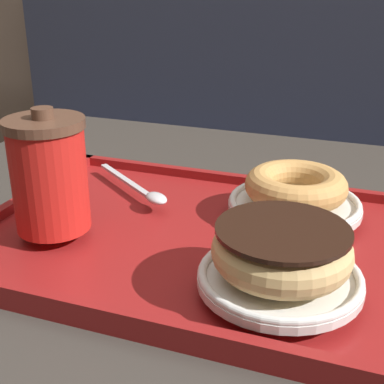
{
  "coord_description": "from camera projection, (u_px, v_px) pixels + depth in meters",
  "views": [
    {
      "loc": [
        0.16,
        -0.5,
        1.03
      ],
      "look_at": [
        -0.02,
        -0.01,
        0.81
      ],
      "focal_mm": 50.0,
      "sensor_mm": 36.0,
      "label": 1
    }
  ],
  "objects": [
    {
      "name": "booth_bench",
      "position": [
        244.0,
        233.0,
        1.57
      ],
      "size": [
        1.53,
        0.44,
        1.0
      ],
      "color": "#33384C",
      "rests_on": "ground_plane"
    },
    {
      "name": "cafe_table",
      "position": [
        213.0,
        374.0,
        0.66
      ],
      "size": [
        0.94,
        0.88,
        0.75
      ],
      "color": "#38332D",
      "rests_on": "ground_plane"
    },
    {
      "name": "serving_tray",
      "position": [
        192.0,
        239.0,
        0.59
      ],
      "size": [
        0.47,
        0.35,
        0.02
      ],
      "color": "maroon",
      "rests_on": "cafe_table"
    },
    {
      "name": "coffee_cup_front",
      "position": [
        49.0,
        174.0,
        0.56
      ],
      "size": [
        0.08,
        0.08,
        0.13
      ],
      "color": "red",
      "rests_on": "serving_tray"
    },
    {
      "name": "plate_with_chocolate_donut",
      "position": [
        280.0,
        277.0,
        0.47
      ],
      "size": [
        0.15,
        0.15,
        0.01
      ],
      "color": "white",
      "rests_on": "serving_tray"
    },
    {
      "name": "donut_chocolate_glazed",
      "position": [
        282.0,
        249.0,
        0.46
      ],
      "size": [
        0.12,
        0.12,
        0.04
      ],
      "color": "#DBB270",
      "rests_on": "plate_with_chocolate_donut"
    },
    {
      "name": "plate_with_plain_donut",
      "position": [
        294.0,
        204.0,
        0.62
      ],
      "size": [
        0.15,
        0.15,
        0.01
      ],
      "color": "white",
      "rests_on": "serving_tray"
    },
    {
      "name": "donut_plain",
      "position": [
        296.0,
        186.0,
        0.61
      ],
      "size": [
        0.12,
        0.12,
        0.03
      ],
      "color": "tan",
      "rests_on": "plate_with_plain_donut"
    },
    {
      "name": "spoon",
      "position": [
        145.0,
        192.0,
        0.66
      ],
      "size": [
        0.14,
        0.11,
        0.01
      ],
      "rotation": [
        0.0,
        0.0,
        5.65
      ],
      "color": "silver",
      "rests_on": "serving_tray"
    }
  ]
}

